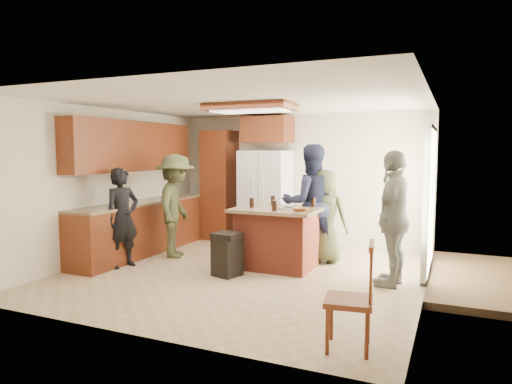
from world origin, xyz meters
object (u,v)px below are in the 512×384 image
at_px(trash_bin, 227,254).
at_px(refrigerator, 266,197).
at_px(person_side_right, 394,218).
at_px(person_behind_left, 310,203).
at_px(kitchen_island, 277,237).
at_px(person_counter, 176,206).
at_px(person_front_left, 122,218).
at_px(person_behind_right, 325,216).
at_px(spindle_chair, 351,301).

bearing_deg(trash_bin, refrigerator, 99.06).
bearing_deg(person_side_right, trash_bin, -69.51).
distance_m(person_behind_left, kitchen_island, 0.83).
xyz_separation_m(person_side_right, refrigerator, (-2.62, 1.87, -0.01)).
height_order(person_counter, trash_bin, person_counter).
bearing_deg(person_side_right, kitchen_island, -89.68).
bearing_deg(kitchen_island, person_front_left, -157.14).
bearing_deg(person_behind_right, person_counter, 19.53).
bearing_deg(person_behind_left, person_front_left, -0.12).
bearing_deg(person_front_left, person_side_right, -63.02).
relative_size(person_behind_left, person_counter, 1.09).
distance_m(person_behind_right, person_side_right, 1.47).
bearing_deg(person_behind_left, person_side_right, 118.89).
height_order(person_behind_right, refrigerator, refrigerator).
xyz_separation_m(person_counter, trash_bin, (1.33, -0.70, -0.55)).
distance_m(refrigerator, trash_bin, 2.45).
height_order(person_front_left, spindle_chair, person_front_left).
distance_m(person_side_right, refrigerator, 3.22).
relative_size(trash_bin, spindle_chair, 0.63).
height_order(person_behind_left, person_counter, person_behind_left).
relative_size(person_behind_right, refrigerator, 0.84).
distance_m(person_counter, spindle_chair, 4.27).
distance_m(person_front_left, kitchen_island, 2.41).
height_order(refrigerator, kitchen_island, refrigerator).
bearing_deg(trash_bin, person_behind_right, 51.41).
relative_size(person_counter, kitchen_island, 1.36).
height_order(person_behind_left, person_behind_right, person_behind_left).
distance_m(person_behind_right, kitchen_island, 0.89).
bearing_deg(spindle_chair, person_behind_right, 109.38).
bearing_deg(person_counter, person_behind_right, -95.49).
distance_m(trash_bin, spindle_chair, 2.77).
bearing_deg(spindle_chair, refrigerator, 121.80).
relative_size(person_side_right, spindle_chair, 1.82).
height_order(trash_bin, spindle_chair, spindle_chair).
bearing_deg(person_behind_right, person_behind_left, 13.36).
height_order(person_side_right, trash_bin, person_side_right).
xyz_separation_m(person_side_right, spindle_chair, (-0.09, -2.21, -0.45)).
xyz_separation_m(person_behind_right, refrigerator, (-1.45, 1.01, 0.15)).
bearing_deg(kitchen_island, person_side_right, -8.06).
distance_m(person_side_right, kitchen_island, 1.83).
bearing_deg(person_front_left, person_behind_right, -43.78).
relative_size(person_behind_right, person_side_right, 0.83).
bearing_deg(spindle_chair, person_side_right, 87.63).
distance_m(person_behind_left, trash_bin, 1.68).
height_order(person_behind_left, spindle_chair, person_behind_left).
distance_m(kitchen_island, trash_bin, 0.89).
bearing_deg(person_front_left, trash_bin, -66.16).
relative_size(person_behind_right, kitchen_island, 1.18).
bearing_deg(person_behind_left, person_behind_right, 158.22).
xyz_separation_m(person_behind_right, person_counter, (-2.41, -0.65, 0.12)).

